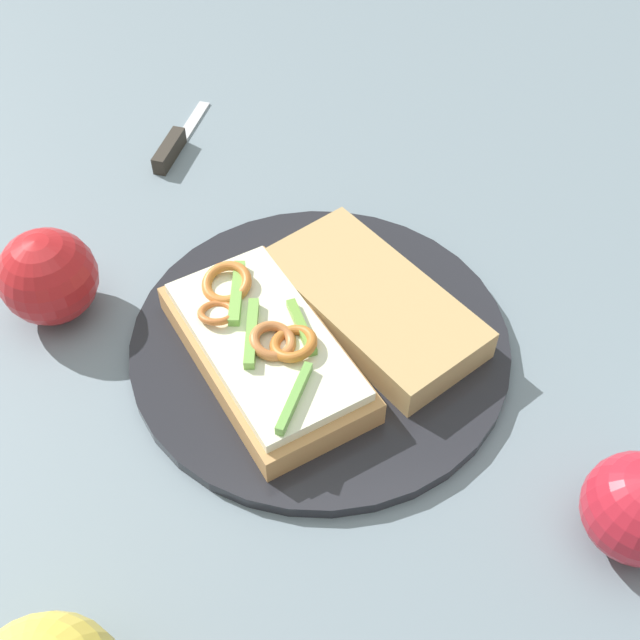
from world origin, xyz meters
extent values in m
plane|color=slate|center=(0.00, 0.00, 0.00)|extent=(2.00, 2.00, 0.00)
cylinder|color=#222328|center=(0.00, 0.00, 0.01)|extent=(0.28, 0.28, 0.01)
cube|color=tan|center=(0.04, 0.02, 0.02)|extent=(0.16, 0.20, 0.02)
cube|color=#EAE9C7|center=(0.04, 0.02, 0.04)|extent=(0.14, 0.18, 0.01)
torus|color=#C26730|center=(0.07, 0.00, 0.04)|extent=(0.04, 0.04, 0.01)
torus|color=#C1713C|center=(0.03, 0.03, 0.04)|extent=(0.04, 0.04, 0.02)
torus|color=#B66726|center=(0.02, 0.03, 0.04)|extent=(0.04, 0.04, 0.02)
torus|color=#C6702E|center=(0.07, -0.03, 0.04)|extent=(0.05, 0.05, 0.02)
cube|color=#78AF4B|center=(0.06, -0.02, 0.04)|extent=(0.01, 0.06, 0.01)
cube|color=#74AB49|center=(0.05, 0.02, 0.04)|extent=(0.01, 0.06, 0.01)
cube|color=#6CA749|center=(0.02, 0.08, 0.04)|extent=(0.03, 0.05, 0.01)
cube|color=#70A33E|center=(0.01, 0.02, 0.04)|extent=(0.02, 0.05, 0.01)
cube|color=tan|center=(-0.04, -0.02, 0.02)|extent=(0.17, 0.19, 0.03)
sphere|color=red|center=(0.20, -0.05, 0.04)|extent=(0.09, 0.09, 0.07)
sphere|color=#AD1D2B|center=(-0.18, 0.16, 0.03)|extent=(0.10, 0.10, 0.07)
cube|color=silver|center=(0.11, -0.29, 0.00)|extent=(0.03, 0.06, 0.00)
cube|color=#302B24|center=(0.13, -0.23, 0.01)|extent=(0.03, 0.05, 0.02)
camera|label=1|loc=(0.02, 0.37, 0.46)|focal=44.46mm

